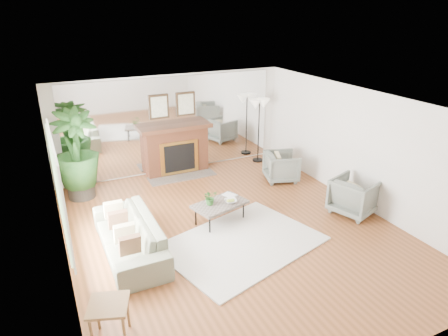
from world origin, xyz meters
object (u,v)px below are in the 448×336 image
armchair_back (282,167)px  armchair_front (354,196)px  fireplace (177,149)px  potted_ficus (76,152)px  coffee_table (220,205)px  sofa (129,236)px  side_table (109,310)px  floor_lamp (259,109)px

armchair_back → armchair_front: bearing=-151.0°
fireplace → potted_ficus: size_ratio=1.01×
coffee_table → sofa: 1.90m
coffee_table → potted_ficus: 3.42m
armchair_back → armchair_front: (0.42, -2.09, 0.03)m
coffee_table → potted_ficus: potted_ficus is taller
coffee_table → armchair_front: 2.82m
armchair_back → sofa: bearing=127.9°
armchair_front → side_table: 5.42m
sofa → floor_lamp: (4.29, 2.95, 1.17)m
armchair_back → side_table: armchair_back is taller
side_table → floor_lamp: 7.00m
armchair_back → floor_lamp: bearing=11.7°
armchair_back → armchair_front: armchair_front is taller
side_table → floor_lamp: (4.97, 4.82, 1.02)m
sofa → armchair_front: 4.60m
fireplace → side_table: 5.65m
potted_ficus → floor_lamp: (4.77, 0.28, 0.41)m
side_table → armchair_back: bearing=35.3°
armchair_back → floor_lamp: size_ratio=0.45×
armchair_front → fireplace: bearing=16.4°
side_table → potted_ficus: bearing=87.5°
side_table → potted_ficus: potted_ficus is taller
coffee_table → floor_lamp: size_ratio=0.67×
potted_ficus → side_table: bearing=-92.5°
armchair_front → coffee_table: bearing=53.6°
armchair_back → floor_lamp: (0.14, 1.41, 1.14)m
fireplace → floor_lamp: bearing=-3.9°
coffee_table → armchair_back: bearing=28.9°
coffee_table → armchair_front: bearing=-17.4°
potted_ficus → floor_lamp: potted_ficus is taller
armchair_front → floor_lamp: bearing=-14.4°
fireplace → coffee_table: size_ratio=1.73×
armchair_front → side_table: armchair_front is taller
sofa → armchair_front: (4.57, -0.55, 0.06)m
side_table → fireplace: bearing=62.0°
coffee_table → armchair_back: (2.27, 1.25, -0.03)m
floor_lamp → sofa: bearing=-145.5°
coffee_table → floor_lamp: (2.41, 2.66, 1.11)m
fireplace → floor_lamp: size_ratio=1.17×
armchair_front → floor_lamp: size_ratio=0.48×
potted_ficus → floor_lamp: bearing=3.3°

